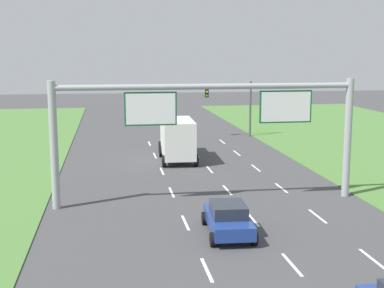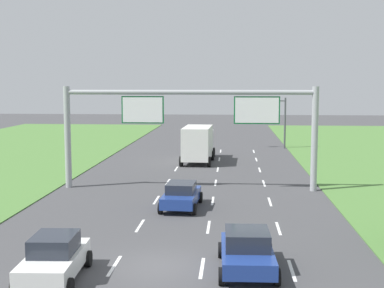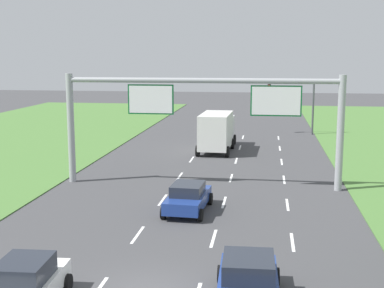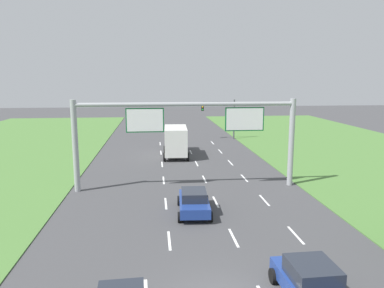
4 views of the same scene
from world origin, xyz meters
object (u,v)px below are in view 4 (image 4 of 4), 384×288
at_px(car_mid_lane, 312,283).
at_px(box_truck, 176,140).
at_px(car_lead_silver, 194,201).
at_px(sign_gantry, 189,127).
at_px(traffic_light_mast, 221,112).

relative_size(car_mid_lane, box_truck, 0.56).
distance_m(car_lead_silver, car_mid_lane, 10.71).
height_order(sign_gantry, traffic_light_mast, sign_gantry).
relative_size(car_mid_lane, traffic_light_mast, 0.75).
distance_m(car_mid_lane, box_truck, 28.59).
height_order(car_mid_lane, sign_gantry, sign_gantry).
xyz_separation_m(box_truck, sign_gantry, (0.33, -12.63, 3.11)).
xyz_separation_m(box_truck, traffic_light_mast, (6.94, 10.63, 2.10)).
relative_size(car_lead_silver, sign_gantry, 0.25).
bearing_deg(car_mid_lane, box_truck, 95.70).
distance_m(car_mid_lane, sign_gantry, 16.57).
relative_size(car_lead_silver, car_mid_lane, 1.02).
height_order(car_mid_lane, box_truck, box_truck).
bearing_deg(traffic_light_mast, car_mid_lane, -94.85).
xyz_separation_m(car_lead_silver, traffic_light_mast, (6.81, 28.85, 3.10)).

